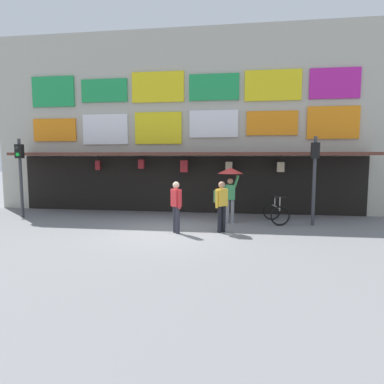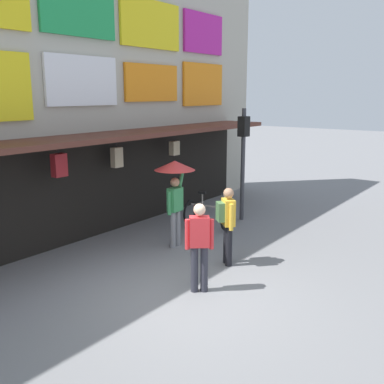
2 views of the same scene
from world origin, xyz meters
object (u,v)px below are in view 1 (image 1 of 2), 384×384
Objects in this scene: pedestrian_with_umbrella at (230,179)px; pedestrian_in_blue at (176,204)px; traffic_light_far at (315,166)px; traffic_light_near at (20,165)px; pedestrian_in_black at (221,203)px; bicycle_parked at (276,212)px.

pedestrian_with_umbrella is 1.24× the size of pedestrian_in_blue.
pedestrian_with_umbrella is at bearing 49.03° from pedestrian_in_blue.
traffic_light_far is at bearing 21.99° from pedestrian_in_blue.
traffic_light_near is at bearing -179.90° from traffic_light_far.
traffic_light_far is at bearing 0.10° from traffic_light_near.
traffic_light_far is 1.90× the size of pedestrian_in_black.
pedestrian_with_umbrella is at bearing 178.91° from traffic_light_far.
bicycle_parked is 0.76× the size of pedestrian_in_blue.
bicycle_parked is 4.08m from pedestrian_in_blue.
pedestrian_in_blue is at bearing -167.23° from pedestrian_in_black.
pedestrian_in_blue is (6.77, -1.87, -1.19)m from traffic_light_near.
bicycle_parked is at bearing 8.22° from pedestrian_with_umbrella.
pedestrian_in_black is (8.21, -1.54, -1.16)m from traffic_light_near.
traffic_light_far is 5.18m from pedestrian_in_blue.
traffic_light_far is at bearing 25.76° from pedestrian_in_black.
bicycle_parked is at bearing 32.79° from pedestrian_in_blue.
pedestrian_with_umbrella is 2.67m from pedestrian_in_blue.
pedestrian_with_umbrella is at bearing 0.52° from traffic_light_near.
bicycle_parked is (10.17, 0.32, -1.75)m from traffic_light_near.
bicycle_parked is at bearing 43.55° from pedestrian_in_black.
pedestrian_in_black reaches higher than bicycle_parked.
traffic_light_far reaches higher than pedestrian_in_black.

